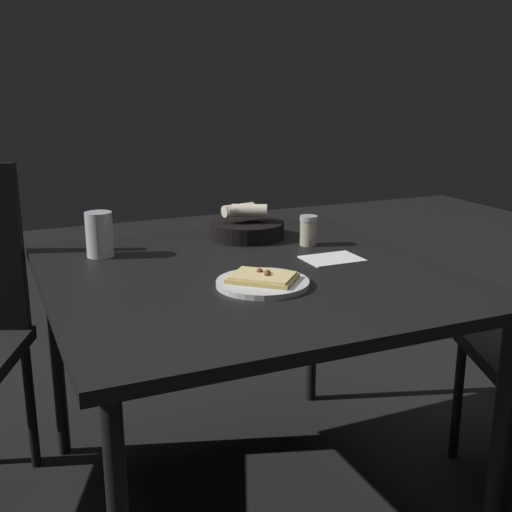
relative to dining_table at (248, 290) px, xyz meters
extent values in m
plane|color=black|center=(0.00, 0.00, -0.65)|extent=(8.00, 8.00, 0.00)
cube|color=black|center=(0.00, 0.00, 0.04)|extent=(1.05, 1.07, 0.03)
cylinder|color=black|center=(-0.46, -0.48, -0.31)|extent=(0.04, 0.04, 0.68)
cylinder|color=black|center=(0.46, -0.48, -0.31)|extent=(0.04, 0.04, 0.68)
cylinder|color=black|center=(-0.46, 0.48, -0.31)|extent=(0.04, 0.04, 0.68)
cylinder|color=silver|center=(0.02, 0.14, 0.06)|extent=(0.23, 0.23, 0.01)
cube|color=tan|center=(0.02, 0.14, 0.07)|extent=(0.19, 0.19, 0.01)
cube|color=#F3D88E|center=(0.02, 0.14, 0.08)|extent=(0.18, 0.18, 0.01)
sphere|color=brown|center=(0.01, 0.15, 0.09)|extent=(0.02, 0.02, 0.02)
sphere|color=brown|center=(0.01, 0.14, 0.09)|extent=(0.02, 0.02, 0.02)
sphere|color=brown|center=(0.02, 0.12, 0.09)|extent=(0.02, 0.02, 0.02)
cylinder|color=black|center=(-0.14, -0.34, 0.08)|extent=(0.24, 0.24, 0.05)
cylinder|color=beige|center=(-0.12, -0.35, 0.15)|extent=(0.11, 0.06, 0.04)
cylinder|color=beige|center=(-0.14, -0.32, 0.15)|extent=(0.12, 0.09, 0.04)
cylinder|color=beige|center=(-0.13, -0.33, 0.15)|extent=(0.11, 0.04, 0.03)
cylinder|color=#AF2214|center=(-0.09, -0.36, 0.08)|extent=(0.06, 0.06, 0.03)
cylinder|color=silver|center=(0.33, -0.30, 0.12)|extent=(0.08, 0.08, 0.13)
cylinder|color=orange|center=(0.33, -0.30, 0.10)|extent=(0.07, 0.07, 0.08)
cylinder|color=#BFB299|center=(-0.28, -0.17, 0.09)|extent=(0.05, 0.05, 0.08)
cylinder|color=maroon|center=(-0.28, -0.17, 0.08)|extent=(0.04, 0.04, 0.04)
cylinder|color=#B7B7BC|center=(-0.28, -0.17, 0.14)|extent=(0.05, 0.05, 0.01)
cube|color=white|center=(-0.26, 0.00, 0.06)|extent=(0.16, 0.12, 0.00)
cylinder|color=black|center=(-0.70, 0.06, -0.45)|extent=(0.03, 0.03, 0.41)
cylinder|color=black|center=(-0.57, 0.42, -0.45)|extent=(0.03, 0.03, 0.41)
cylinder|color=black|center=(0.56, -0.43, -0.44)|extent=(0.03, 0.03, 0.43)
camera|label=1|loc=(0.64, 1.51, 0.54)|focal=44.88mm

